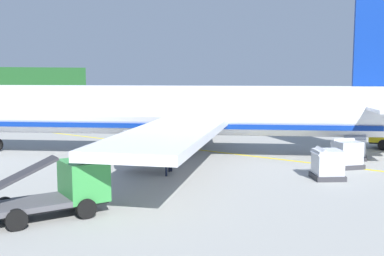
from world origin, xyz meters
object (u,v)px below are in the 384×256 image
at_px(cargo_container_near, 354,147).
at_px(cargo_container_mid, 347,154).
at_px(cargo_container_far, 327,164).
at_px(service_truck_catering, 58,190).
at_px(crew_marshaller, 170,156).
at_px(crew_loader_left, 166,160).
at_px(airliner_foreground, 169,111).

bearing_deg(cargo_container_near, cargo_container_mid, -171.45).
bearing_deg(cargo_container_far, cargo_container_mid, 1.78).
xyz_separation_m(service_truck_catering, crew_marshaller, (10.39, 1.72, -0.15)).
xyz_separation_m(cargo_container_mid, crew_loader_left, (-9.08, 8.36, 0.11)).
height_order(airliner_foreground, cargo_container_mid, airliner_foreground).
bearing_deg(cargo_container_far, airliner_foreground, 85.32).
distance_m(airliner_foreground, service_truck_catering, 16.48).
distance_m(cargo_container_near, cargo_container_mid, 3.49).
height_order(airliner_foreground, service_truck_catering, airliner_foreground).
bearing_deg(cargo_container_mid, cargo_container_near, 8.55).
distance_m(cargo_container_far, crew_marshaller, 9.83).
relative_size(service_truck_catering, cargo_container_far, 2.86).
bearing_deg(crew_loader_left, cargo_container_mid, -42.61).
distance_m(airliner_foreground, cargo_container_mid, 13.46).
xyz_separation_m(service_truck_catering, cargo_container_near, (21.82, -6.68, -0.28)).
bearing_deg(service_truck_catering, cargo_container_near, -17.03).
relative_size(airliner_foreground, crew_marshaller, 22.01).
bearing_deg(crew_loader_left, cargo_container_far, -59.67).
height_order(airliner_foreground, crew_loader_left, airliner_foreground).
distance_m(service_truck_catering, cargo_container_near, 22.82).
height_order(crew_marshaller, crew_loader_left, crew_loader_left).
xyz_separation_m(airliner_foreground, cargo_container_far, (-1.07, -13.01, -2.48)).
bearing_deg(cargo_container_mid, crew_marshaller, 131.77).
bearing_deg(cargo_container_near, cargo_container_far, -175.11).
xyz_separation_m(airliner_foreground, crew_marshaller, (-4.91, -3.96, -2.37)).
height_order(service_truck_catering, cargo_container_near, service_truck_catering).
bearing_deg(cargo_container_near, service_truck_catering, 162.97).
relative_size(cargo_container_mid, crew_marshaller, 1.45).
relative_size(cargo_container_near, crew_marshaller, 1.27).
bearing_deg(airliner_foreground, cargo_container_far, -94.68).
height_order(service_truck_catering, cargo_container_far, service_truck_catering).
bearing_deg(crew_marshaller, crew_loader_left, -153.25).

